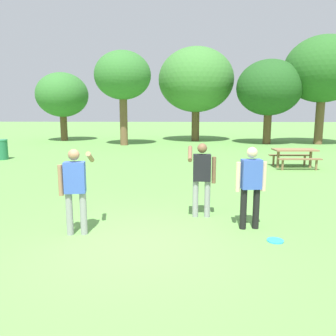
{
  "coord_description": "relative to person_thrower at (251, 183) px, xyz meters",
  "views": [
    {
      "loc": [
        0.82,
        -5.6,
        2.35
      ],
      "look_at": [
        0.55,
        2.19,
        1.0
      ],
      "focal_mm": 36.07,
      "sensor_mm": 36.0,
      "label": 1
    }
  ],
  "objects": [
    {
      "name": "ground_plane",
      "position": [
        -2.22,
        -0.91,
        -0.94
      ],
      "size": [
        120.0,
        120.0,
        0.0
      ],
      "primitive_type": "plane",
      "color": "#609947"
    },
    {
      "name": "person_thrower",
      "position": [
        0.0,
        0.0,
        0.0
      ],
      "size": [
        0.61,
        0.27,
        1.64
      ],
      "color": "black",
      "rests_on": "ground"
    },
    {
      "name": "person_catcher",
      "position": [
        -3.35,
        -0.43,
        0.02
      ],
      "size": [
        0.61,
        0.73,
        1.64
      ],
      "color": "gray",
      "rests_on": "ground"
    },
    {
      "name": "person_bystander",
      "position": [
        -0.92,
        0.7,
        0.02
      ],
      "size": [
        0.63,
        0.67,
        1.64
      ],
      "color": "gray",
      "rests_on": "ground"
    },
    {
      "name": "frisbee",
      "position": [
        0.34,
        -0.66,
        -0.93
      ],
      "size": [
        0.3,
        0.3,
        0.03
      ],
      "primitive_type": "cylinder",
      "color": "#2D9EDB",
      "rests_on": "ground"
    },
    {
      "name": "picnic_table_near",
      "position": [
        3.28,
        7.3,
        -0.38
      ],
      "size": [
        1.75,
        1.48,
        0.77
      ],
      "color": "olive",
      "rests_on": "ground"
    },
    {
      "name": "trash_can_beside_table",
      "position": [
        -9.88,
        9.15,
        -0.46
      ],
      "size": [
        0.59,
        0.59,
        0.96
      ],
      "color": "#237047",
      "rests_on": "ground"
    },
    {
      "name": "tree_tall_left",
      "position": [
        -10.27,
        19.08,
        2.48
      ],
      "size": [
        3.87,
        3.87,
        5.09
      ],
      "color": "brown",
      "rests_on": "ground"
    },
    {
      "name": "tree_broad_center",
      "position": [
        -5.14,
        15.96,
        3.55
      ],
      "size": [
        3.68,
        3.68,
        6.12
      ],
      "color": "brown",
      "rests_on": "ground"
    },
    {
      "name": "tree_far_right",
      "position": [
        -0.23,
        19.2,
        3.56
      ],
      "size": [
        5.55,
        5.55,
        6.88
      ],
      "color": "brown",
      "rests_on": "ground"
    },
    {
      "name": "tree_slender_mid",
      "position": [
        4.62,
        17.08,
        2.85
      ],
      "size": [
        4.39,
        4.39,
        5.68
      ],
      "color": "brown",
      "rests_on": "ground"
    },
    {
      "name": "tree_back_left",
      "position": [
        8.12,
        17.06,
        4.03
      ],
      "size": [
        5.14,
        5.14,
        7.19
      ],
      "color": "brown",
      "rests_on": "ground"
    }
  ]
}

